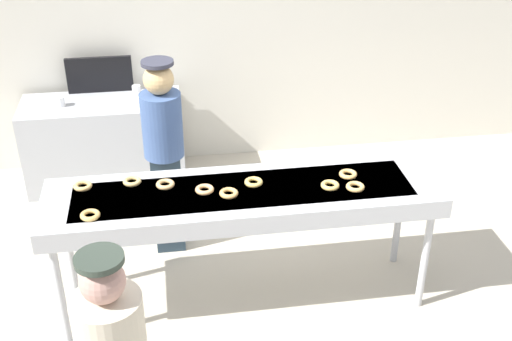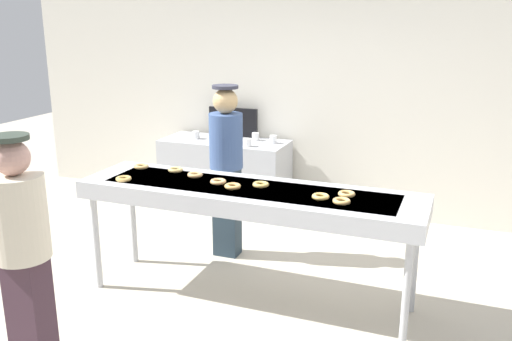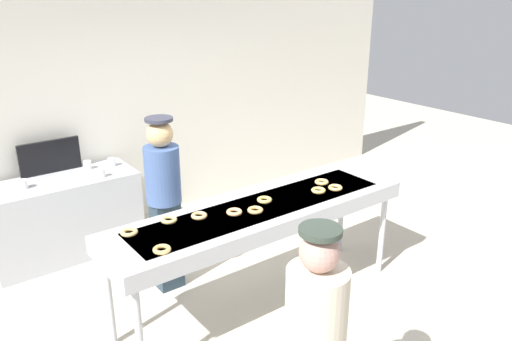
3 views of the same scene
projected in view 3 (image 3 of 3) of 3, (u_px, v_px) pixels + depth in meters
ground_plane at (261, 303)px, 4.66m from camera, size 16.00×16.00×0.00m
back_wall at (137, 102)px, 5.99m from camera, size 8.00×0.12×2.90m
fryer_conveyor at (261, 214)px, 4.35m from camera, size 2.80×0.72×0.98m
glazed_donut_0 at (234, 212)px, 4.17m from camera, size 0.18×0.18×0.03m
glazed_donut_1 at (322, 182)px, 4.80m from camera, size 0.18×0.18×0.03m
glazed_donut_2 at (264, 200)px, 4.41m from camera, size 0.17×0.17×0.03m
glazed_donut_3 at (335, 188)px, 4.67m from camera, size 0.18×0.18×0.03m
glazed_donut_4 at (255, 210)px, 4.21m from camera, size 0.15×0.15×0.03m
glazed_donut_5 at (162, 249)px, 3.58m from camera, size 0.18×0.18×0.03m
glazed_donut_6 at (129, 232)px, 3.83m from camera, size 0.14×0.14×0.03m
glazed_donut_7 at (318, 190)px, 4.61m from camera, size 0.17×0.17×0.03m
glazed_donut_8 at (199, 216)px, 4.11m from camera, size 0.18×0.18×0.03m
glazed_donut_9 at (169, 220)px, 4.03m from camera, size 0.16×0.16×0.03m
worker_baker at (164, 195)px, 4.60m from camera, size 0.32×0.32×1.68m
prep_counter at (65, 217)px, 5.38m from camera, size 1.52×0.63×0.86m
paper_cup_0 at (23, 184)px, 4.99m from camera, size 0.08×0.08×0.09m
paper_cup_1 at (87, 165)px, 5.51m from camera, size 0.08×0.08×0.09m
paper_cup_2 at (112, 162)px, 5.60m from camera, size 0.08×0.08×0.09m
paper_cup_3 at (101, 173)px, 5.28m from camera, size 0.08×0.08×0.09m
menu_display at (50, 157)px, 5.37m from camera, size 0.63×0.04×0.35m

